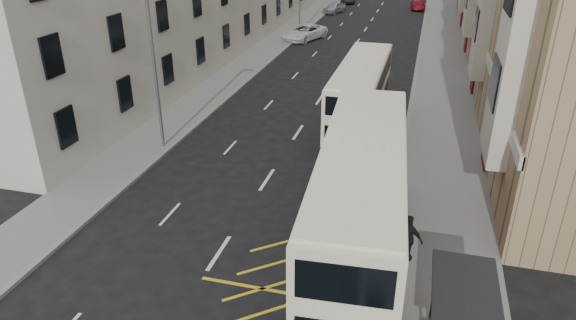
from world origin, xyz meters
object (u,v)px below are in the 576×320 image
(car_silver, at_px, (334,7))
(car_red, at_px, (418,4))
(white_van, at_px, (305,32))
(double_decker_rear, at_px, (360,98))
(street_lamp_near, at_px, (155,63))
(pedestrian_mid, at_px, (484,317))
(double_decker_front, at_px, (360,206))
(pedestrian_far, at_px, (408,238))

(car_silver, distance_m, car_red, 11.40)
(white_van, bearing_deg, double_decker_rear, -47.64)
(street_lamp_near, distance_m, white_van, 27.56)
(double_decker_rear, relative_size, car_silver, 2.58)
(pedestrian_mid, relative_size, white_van, 0.36)
(double_decker_front, height_order, car_silver, double_decker_front)
(white_van, height_order, car_silver, white_van)
(white_van, relative_size, car_red, 1.18)
(double_decker_front, xyz_separation_m, white_van, (-10.18, 34.57, -1.66))
(street_lamp_near, relative_size, white_van, 1.51)
(double_decker_rear, xyz_separation_m, car_red, (1.54, 43.54, -1.42))
(pedestrian_far, bearing_deg, double_decker_front, 35.77)
(car_silver, bearing_deg, double_decker_rear, -59.58)
(car_red, bearing_deg, double_decker_front, 85.67)
(pedestrian_far, height_order, car_silver, pedestrian_far)
(double_decker_front, bearing_deg, pedestrian_mid, -40.24)
(double_decker_front, xyz_separation_m, car_silver, (-10.13, 50.30, -1.72))
(double_decker_rear, xyz_separation_m, car_silver, (-8.47, 38.09, -1.40))
(pedestrian_far, distance_m, white_van, 36.09)
(street_lamp_near, bearing_deg, double_decker_front, -32.84)
(white_van, distance_m, car_red, 23.45)
(car_silver, bearing_deg, pedestrian_mid, -57.27)
(double_decker_front, distance_m, car_silver, 51.34)
(double_decker_front, relative_size, white_van, 2.26)
(double_decker_front, bearing_deg, pedestrian_far, 12.50)
(double_decker_front, relative_size, pedestrian_far, 6.59)
(double_decker_rear, distance_m, pedestrian_mid, 16.22)
(pedestrian_far, bearing_deg, white_van, -51.24)
(double_decker_front, relative_size, car_silver, 3.02)
(white_van, xyz_separation_m, car_red, (10.07, 21.18, -0.08))
(pedestrian_far, relative_size, white_van, 0.34)
(pedestrian_mid, distance_m, pedestrian_far, 4.14)
(double_decker_front, bearing_deg, street_lamp_near, 143.41)
(double_decker_rear, distance_m, car_silver, 39.04)
(street_lamp_near, distance_m, car_silver, 43.19)
(double_decker_rear, bearing_deg, double_decker_front, -82.05)
(car_red, bearing_deg, pedestrian_far, 87.44)
(pedestrian_mid, bearing_deg, double_decker_front, 140.90)
(street_lamp_near, xyz_separation_m, double_decker_rear, (9.68, 4.90, -2.57))
(double_decker_rear, relative_size, car_red, 2.27)
(white_van, distance_m, car_silver, 15.73)
(double_decker_rear, relative_size, pedestrian_far, 5.63)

